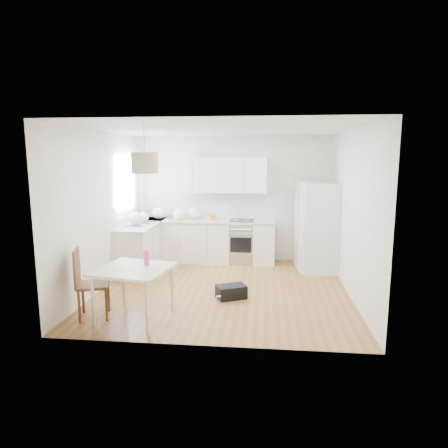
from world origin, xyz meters
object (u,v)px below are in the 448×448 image
object	(u,v)px
gym_bag	(231,292)
dining_table	(134,274)
refrigerator	(318,227)
dining_chair	(93,283)

from	to	relation	value
gym_bag	dining_table	bearing A→B (deg)	-167.31
refrigerator	gym_bag	distance (m)	2.49
dining_table	gym_bag	world-z (taller)	dining_table
dining_table	dining_chair	world-z (taller)	dining_chair
refrigerator	dining_chair	world-z (taller)	refrigerator
dining_chair	refrigerator	bearing A→B (deg)	21.35
dining_table	gym_bag	xyz separation A→B (m)	(1.27, 0.99, -0.56)
refrigerator	dining_chair	xyz separation A→B (m)	(-3.44, -2.74, -0.38)
dining_chair	gym_bag	xyz separation A→B (m)	(1.87, 0.97, -0.40)
refrigerator	dining_table	world-z (taller)	refrigerator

